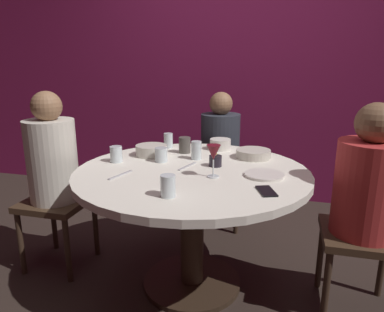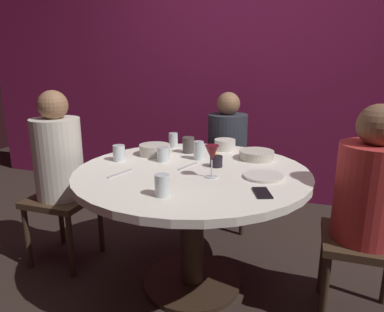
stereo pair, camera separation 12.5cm
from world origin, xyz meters
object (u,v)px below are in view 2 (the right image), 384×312
Objects in this scene: candle_holder at (216,161)px; cup_by_left_diner at (163,154)px; wine_glass at (212,154)px; cup_center_front at (173,140)px; cup_far_edge at (188,145)px; cup_beside_wine at (119,153)px; bowl_serving_large at (155,150)px; cup_near_candle at (163,185)px; seated_diner_back at (227,144)px; cell_phone at (262,193)px; cup_by_right_diner at (199,150)px; seated_diner_right at (370,193)px; dinner_plate at (264,176)px; seated_diner_left at (58,160)px; dining_table at (192,195)px; bowl_salad_center at (256,155)px; bowl_small_white at (225,145)px.

cup_by_left_diner is (-0.34, 0.01, 0.01)m from candle_holder.
wine_glass is 1.69× the size of cup_center_front.
cup_beside_wine is at bearing -136.89° from cup_far_edge.
cup_near_candle is (0.34, -0.67, 0.02)m from bowl_serving_large.
cell_phone is (0.43, -1.17, 0.06)m from seated_diner_back.
cup_by_right_diner is (-0.03, 0.65, 0.01)m from cup_near_candle.
seated_diner_right is 1.29m from bowl_serving_large.
seated_diner_back is at bearing -44.51° from seated_diner_right.
cup_by_left_diner is at bearing 130.14° from cell_phone.
dinner_plate is at bearing 18.26° from wine_glass.
cell_phone is at bearing 20.26° from seated_diner_back.
wine_glass is 1.72× the size of cup_near_candle.
seated_diner_right is 1.13m from cup_far_edge.
candle_holder is at bearing 5.80° from cup_beside_wine.
cup_by_left_diner is at bearing 112.75° from cup_near_candle.
seated_diner_left is 6.66× the size of wine_glass.
seated_diner_back is (0.92, 0.91, -0.03)m from seated_diner_left.
dining_table is 0.33m from wine_glass.
cup_near_candle is at bearing -111.86° from bowl_salad_center.
seated_diner_left is 12.02× the size of cup_beside_wine.
seated_diner_left reaches higher than seated_diner_right.
candle_holder reaches higher than bowl_small_white.
seated_diner_left is at bearing 148.84° from cell_phone.
candle_holder is 0.62× the size of cell_phone.
cup_center_front is at bearing 101.61° from cup_by_left_diner.
seated_diner_left reaches higher than cup_center_front.
wine_glass is at bearing -52.54° from cup_center_front.
candle_holder is 0.84× the size of cup_near_candle.
dinner_plate is at bearing -28.68° from cup_by_right_diner.
seated_diner_right is 7.91× the size of bowl_small_white.
dining_table is 6.11× the size of bowl_salad_center.
seated_diner_right is 9.99× the size of cup_by_right_diner.
seated_diner_back reaches higher than cup_by_right_diner.
seated_diner_left is 13.57× the size of candle_holder.
seated_diner_left is at bearing -157.61° from bowl_serving_large.
cup_by_right_diner is 0.50m from cup_beside_wine.
bowl_salad_center is 2.51× the size of cup_by_left_diner.
dinner_plate is 1.52× the size of cell_phone.
seated_diner_back is 1.25m from cell_phone.
cup_far_edge is (-0.15, 0.36, 0.21)m from dining_table.
wine_glass is 0.30m from dinner_plate.
cup_center_front is 1.07× the size of cup_beside_wine.
cup_near_candle is at bearing -43.56° from cup_beside_wine.
bowl_serving_large reaches higher than dinner_plate.
dinner_plate is 0.65m from cup_by_left_diner.
cup_far_edge is (-0.29, 0.46, -0.07)m from wine_glass.
cup_near_candle is (-0.43, -0.17, 0.05)m from cell_phone.
candle_holder is at bearing -2.27° from cup_by_left_diner.
cup_by_left_diner reaches higher than dining_table.
bowl_salad_center is (-0.09, 0.36, 0.02)m from dinner_plate.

